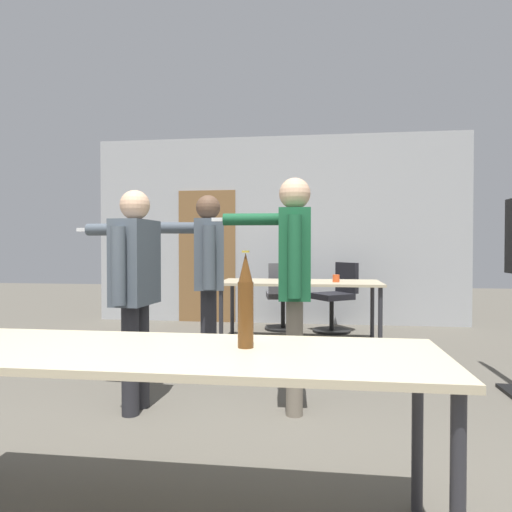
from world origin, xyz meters
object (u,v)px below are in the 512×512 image
object	(u,v)px
office_chair_near_pushed	(336,299)
beer_bottle	(246,302)
person_center_tall	(293,269)
drink_cup	(336,278)
office_chair_side_rolled	(283,298)
person_right_polo	(134,278)
person_near_casual	(207,268)

from	to	relation	value
office_chair_near_pushed	beer_bottle	world-z (taller)	beer_bottle
person_center_tall	drink_cup	distance (m)	2.24
office_chair_side_rolled	drink_cup	bearing A→B (deg)	-62.63
person_right_polo	drink_cup	world-z (taller)	person_right_polo
person_center_tall	office_chair_side_rolled	xyz separation A→B (m)	(-0.28, 3.13, -0.56)
office_chair_side_rolled	drink_cup	size ratio (longest dim) A/B	10.81
person_right_polo	beer_bottle	bearing A→B (deg)	-137.03
person_center_tall	office_chair_side_rolled	world-z (taller)	person_center_tall
person_near_casual	drink_cup	xyz separation A→B (m)	(1.22, 1.40, -0.18)
office_chair_near_pushed	drink_cup	distance (m)	1.01
office_chair_side_rolled	beer_bottle	bearing A→B (deg)	-96.90
office_chair_side_rolled	beer_bottle	world-z (taller)	beer_bottle
office_chair_near_pushed	person_right_polo	bearing A→B (deg)	119.23
office_chair_side_rolled	drink_cup	xyz separation A→B (m)	(0.68, -0.93, 0.35)
beer_bottle	person_center_tall	bearing A→B (deg)	84.76
person_center_tall	person_near_casual	size ratio (longest dim) A/B	1.01
office_chair_side_rolled	drink_cup	world-z (taller)	office_chair_side_rolled
person_right_polo	person_center_tall	distance (m)	1.13
drink_cup	person_right_polo	bearing A→B (deg)	-123.19
person_near_casual	office_chair_near_pushed	size ratio (longest dim) A/B	1.72
person_right_polo	beer_bottle	size ratio (longest dim) A/B	3.92
person_right_polo	person_near_casual	bearing A→B (deg)	-14.11
person_right_polo	beer_bottle	world-z (taller)	person_right_polo
office_chair_near_pushed	office_chair_side_rolled	distance (m)	0.73
person_center_tall	office_chair_side_rolled	bearing A→B (deg)	2.60
person_right_polo	person_center_tall	bearing A→B (deg)	-78.62
person_right_polo	person_center_tall	size ratio (longest dim) A/B	0.95
office_chair_side_rolled	person_near_casual	bearing A→B (deg)	-111.73
person_right_polo	office_chair_near_pushed	bearing A→B (deg)	-21.37
office_chair_side_rolled	beer_bottle	size ratio (longest dim) A/B	2.36
office_chair_near_pushed	office_chair_side_rolled	world-z (taller)	office_chair_near_pushed
office_chair_side_rolled	drink_cup	distance (m)	1.21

